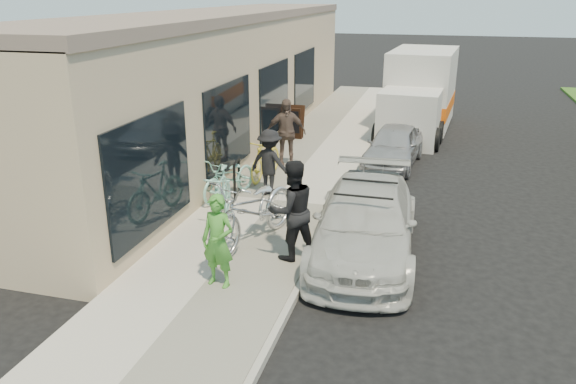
# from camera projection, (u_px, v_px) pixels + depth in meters

# --- Properties ---
(ground) EXTENTS (120.00, 120.00, 0.00)m
(ground) POSITION_uv_depth(u_px,v_px,m) (333.00, 274.00, 10.08)
(ground) COLOR black
(ground) RESTS_ON ground
(sidewalk) EXTENTS (3.00, 34.00, 0.15)m
(sidewalk) POSITION_uv_depth(u_px,v_px,m) (274.00, 203.00, 13.27)
(sidewalk) COLOR #B2ABA1
(sidewalk) RESTS_ON ground
(curb) EXTENTS (0.12, 34.00, 0.13)m
(curb) POSITION_uv_depth(u_px,v_px,m) (339.00, 210.00, 12.89)
(curb) COLOR #9F9C91
(curb) RESTS_ON ground
(storefront) EXTENTS (3.60, 20.00, 4.22)m
(storefront) POSITION_uv_depth(u_px,v_px,m) (222.00, 80.00, 17.92)
(storefront) COLOR tan
(storefront) RESTS_ON ground
(bike_rack) EXTENTS (0.16, 0.63, 0.89)m
(bike_rack) POSITION_uv_depth(u_px,v_px,m) (237.00, 175.00, 13.30)
(bike_rack) COLOR black
(bike_rack) RESTS_ON sidewalk
(sandwich_board) EXTENTS (0.65, 0.66, 1.06)m
(sandwich_board) POSITION_uv_depth(u_px,v_px,m) (293.00, 122.00, 18.60)
(sandwich_board) COLOR black
(sandwich_board) RESTS_ON sidewalk
(sedan_white) EXTENTS (2.16, 4.74, 1.38)m
(sedan_white) POSITION_uv_depth(u_px,v_px,m) (365.00, 222.00, 10.62)
(sedan_white) COLOR #BAB9B5
(sedan_white) RESTS_ON ground
(sedan_silver) EXTENTS (1.70, 3.54, 1.17)m
(sedan_silver) POSITION_uv_depth(u_px,v_px,m) (394.00, 146.00, 16.20)
(sedan_silver) COLOR #A4A3A9
(sedan_silver) RESTS_ON ground
(moving_truck) EXTENTS (2.57, 5.87, 2.82)m
(moving_truck) POSITION_uv_depth(u_px,v_px,m) (419.00, 96.00, 20.16)
(moving_truck) COLOR beige
(moving_truck) RESTS_ON ground
(tandem_bike) EXTENTS (1.66, 2.82, 1.40)m
(tandem_bike) POSITION_uv_depth(u_px,v_px,m) (254.00, 210.00, 10.73)
(tandem_bike) COLOR silver
(tandem_bike) RESTS_ON sidewalk
(woman_rider) EXTENTS (0.64, 0.47, 1.59)m
(woman_rider) POSITION_uv_depth(u_px,v_px,m) (218.00, 241.00, 9.17)
(woman_rider) COLOR #418C2E
(woman_rider) RESTS_ON sidewalk
(man_standing) EXTENTS (1.15, 1.12, 1.87)m
(man_standing) POSITION_uv_depth(u_px,v_px,m) (292.00, 210.00, 10.09)
(man_standing) COLOR black
(man_standing) RESTS_ON sidewalk
(cruiser_bike_a) EXTENTS (0.88, 1.97, 1.14)m
(cruiser_bike_a) POSITION_uv_depth(u_px,v_px,m) (221.00, 197.00, 11.80)
(cruiser_bike_a) COLOR #88CCBA
(cruiser_bike_a) RESTS_ON sidewalk
(cruiser_bike_b) EXTENTS (1.17, 2.01, 1.00)m
(cruiser_bike_b) POSITION_uv_depth(u_px,v_px,m) (229.00, 178.00, 13.24)
(cruiser_bike_b) COLOR #88CCBA
(cruiser_bike_b) RESTS_ON sidewalk
(cruiser_bike_c) EXTENTS (0.70, 1.86, 1.09)m
(cruiser_bike_c) POSITION_uv_depth(u_px,v_px,m) (266.00, 158.00, 14.61)
(cruiser_bike_c) COLOR gold
(cruiser_bike_c) RESTS_ON sidewalk
(bystander_a) EXTENTS (1.16, 0.84, 1.61)m
(bystander_a) POSITION_uv_depth(u_px,v_px,m) (270.00, 163.00, 13.31)
(bystander_a) COLOR black
(bystander_a) RESTS_ON sidewalk
(bystander_b) EXTENTS (1.20, 0.81, 1.89)m
(bystander_b) POSITION_uv_depth(u_px,v_px,m) (286.00, 133.00, 15.55)
(bystander_b) COLOR brown
(bystander_b) RESTS_ON sidewalk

